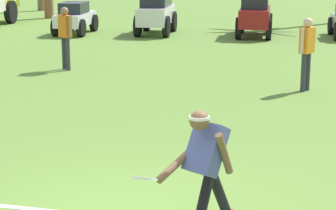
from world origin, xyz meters
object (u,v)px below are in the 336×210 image
(teammate_near_sideline, at_px, (65,32))
(parked_car_slot_c, at_px, (255,14))
(frisbee_in_flight, at_px, (145,178))
(teammate_midfield, at_px, (307,47))
(frisbee_thrower, at_px, (206,164))
(parked_car_slot_a, at_px, (75,18))
(parked_car_slot_b, at_px, (156,13))

(teammate_near_sideline, distance_m, parked_car_slot_c, 8.20)
(frisbee_in_flight, bearing_deg, teammate_midfield, 73.87)
(frisbee_thrower, relative_size, frisbee_in_flight, 4.55)
(teammate_midfield, xyz_separation_m, parked_car_slot_c, (-0.97, 8.46, -0.20))
(frisbee_in_flight, xyz_separation_m, teammate_midfield, (2.27, 7.85, 0.15))
(frisbee_in_flight, bearing_deg, parked_car_slot_a, 106.83)
(frisbee_thrower, relative_size, parked_car_slot_b, 0.59)
(teammate_near_sideline, xyz_separation_m, parked_car_slot_a, (-1.48, 6.64, -0.38))
(parked_car_slot_b, height_order, parked_car_slot_c, same)
(teammate_near_sideline, relative_size, teammate_midfield, 1.00)
(teammate_midfield, xyz_separation_m, parked_car_slot_a, (-7.18, 8.41, -0.38))
(frisbee_in_flight, height_order, parked_car_slot_c, parked_car_slot_c)
(frisbee_thrower, xyz_separation_m, parked_car_slot_c, (0.72, 15.81, -0.05))
(frisbee_thrower, height_order, parked_car_slot_b, frisbee_thrower)
(teammate_midfield, bearing_deg, parked_car_slot_a, 130.52)
(frisbee_in_flight, relative_size, parked_car_slot_a, 0.14)
(teammate_midfield, relative_size, parked_car_slot_a, 0.69)
(parked_car_slot_b, bearing_deg, parked_car_slot_a, -174.43)
(parked_car_slot_a, distance_m, parked_car_slot_c, 6.22)
(parked_car_slot_a, bearing_deg, frisbee_thrower, -70.76)
(parked_car_slot_b, bearing_deg, teammate_near_sideline, -100.91)
(parked_car_slot_b, bearing_deg, parked_car_slot_c, -3.65)
(frisbee_thrower, bearing_deg, teammate_midfield, 77.06)
(parked_car_slot_c, bearing_deg, frisbee_thrower, -92.60)
(frisbee_thrower, relative_size, parked_car_slot_c, 0.58)
(frisbee_thrower, height_order, frisbee_in_flight, frisbee_thrower)
(frisbee_in_flight, bearing_deg, parked_car_slot_c, 85.44)
(frisbee_thrower, xyz_separation_m, parked_car_slot_b, (-2.68, 16.02, -0.05))
(parked_car_slot_a, height_order, parked_car_slot_c, parked_car_slot_c)
(frisbee_thrower, relative_size, teammate_midfield, 0.90)
(frisbee_thrower, xyz_separation_m, frisbee_in_flight, (-0.58, -0.50, -0.00))
(frisbee_thrower, xyz_separation_m, parked_car_slot_a, (-5.50, 15.75, -0.23))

